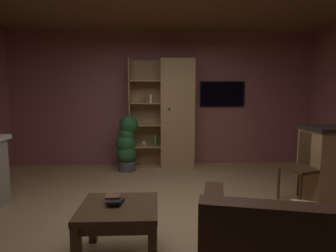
{
  "coord_description": "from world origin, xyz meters",
  "views": [
    {
      "loc": [
        -0.13,
        -2.82,
        1.4
      ],
      "look_at": [
        0.0,
        0.4,
        1.05
      ],
      "focal_mm": 28.58,
      "sensor_mm": 36.0,
      "label": 1
    }
  ],
  "objects_px": {
    "bookshelf_cabinet": "(173,114)",
    "table_book_0": "(118,201)",
    "wall_mounted_tv": "(222,94)",
    "table_book_2": "(113,196)",
    "dining_chair": "(305,163)",
    "coffee_table": "(119,215)",
    "potted_floor_plant": "(127,143)",
    "table_book_1": "(114,202)"
  },
  "relations": [
    {
      "from": "coffee_table",
      "to": "table_book_1",
      "type": "xyz_separation_m",
      "value": [
        -0.04,
        -0.01,
        0.13
      ]
    },
    {
      "from": "dining_chair",
      "to": "potted_floor_plant",
      "type": "distance_m",
      "value": 3.0
    },
    {
      "from": "potted_floor_plant",
      "to": "wall_mounted_tv",
      "type": "distance_m",
      "value": 2.18
    },
    {
      "from": "table_book_0",
      "to": "table_book_1",
      "type": "xyz_separation_m",
      "value": [
        -0.02,
        -0.08,
        0.02
      ]
    },
    {
      "from": "dining_chair",
      "to": "wall_mounted_tv",
      "type": "height_order",
      "value": "wall_mounted_tv"
    },
    {
      "from": "table_book_0",
      "to": "dining_chair",
      "type": "height_order",
      "value": "dining_chair"
    },
    {
      "from": "bookshelf_cabinet",
      "to": "potted_floor_plant",
      "type": "height_order",
      "value": "bookshelf_cabinet"
    },
    {
      "from": "table_book_0",
      "to": "bookshelf_cabinet",
      "type": "bearing_deg",
      "value": 77.35
    },
    {
      "from": "coffee_table",
      "to": "dining_chair",
      "type": "distance_m",
      "value": 2.58
    },
    {
      "from": "bookshelf_cabinet",
      "to": "table_book_1",
      "type": "xyz_separation_m",
      "value": [
        -0.69,
        -3.06,
        -0.54
      ]
    },
    {
      "from": "bookshelf_cabinet",
      "to": "coffee_table",
      "type": "xyz_separation_m",
      "value": [
        -0.65,
        -3.05,
        -0.67
      ]
    },
    {
      "from": "table_book_0",
      "to": "wall_mounted_tv",
      "type": "height_order",
      "value": "wall_mounted_tv"
    },
    {
      "from": "table_book_0",
      "to": "table_book_2",
      "type": "xyz_separation_m",
      "value": [
        -0.04,
        -0.01,
        0.05
      ]
    },
    {
      "from": "coffee_table",
      "to": "potted_floor_plant",
      "type": "height_order",
      "value": "potted_floor_plant"
    },
    {
      "from": "dining_chair",
      "to": "potted_floor_plant",
      "type": "relative_size",
      "value": 0.87
    },
    {
      "from": "table_book_0",
      "to": "potted_floor_plant",
      "type": "distance_m",
      "value": 2.72
    },
    {
      "from": "table_book_0",
      "to": "dining_chair",
      "type": "xyz_separation_m",
      "value": [
        2.32,
        1.1,
        0.04
      ]
    },
    {
      "from": "bookshelf_cabinet",
      "to": "table_book_0",
      "type": "distance_m",
      "value": 3.11
    },
    {
      "from": "wall_mounted_tv",
      "to": "bookshelf_cabinet",
      "type": "bearing_deg",
      "value": -168.42
    },
    {
      "from": "wall_mounted_tv",
      "to": "potted_floor_plant",
      "type": "bearing_deg",
      "value": -165.76
    },
    {
      "from": "potted_floor_plant",
      "to": "wall_mounted_tv",
      "type": "relative_size",
      "value": 1.16
    },
    {
      "from": "table_book_2",
      "to": "wall_mounted_tv",
      "type": "relative_size",
      "value": 0.13
    },
    {
      "from": "bookshelf_cabinet",
      "to": "wall_mounted_tv",
      "type": "relative_size",
      "value": 2.33
    },
    {
      "from": "table_book_2",
      "to": "wall_mounted_tv",
      "type": "xyz_separation_m",
      "value": [
        1.73,
        3.2,
        0.93
      ]
    },
    {
      "from": "coffee_table",
      "to": "dining_chair",
      "type": "bearing_deg",
      "value": 26.96
    },
    {
      "from": "table_book_0",
      "to": "table_book_1",
      "type": "bearing_deg",
      "value": -103.11
    },
    {
      "from": "bookshelf_cabinet",
      "to": "dining_chair",
      "type": "height_order",
      "value": "bookshelf_cabinet"
    },
    {
      "from": "coffee_table",
      "to": "wall_mounted_tv",
      "type": "xyz_separation_m",
      "value": [
        1.68,
        3.26,
        1.08
      ]
    },
    {
      "from": "coffee_table",
      "to": "table_book_1",
      "type": "distance_m",
      "value": 0.14
    },
    {
      "from": "bookshelf_cabinet",
      "to": "table_book_1",
      "type": "bearing_deg",
      "value": -102.67
    },
    {
      "from": "coffee_table",
      "to": "table_book_0",
      "type": "distance_m",
      "value": 0.13
    },
    {
      "from": "table_book_1",
      "to": "potted_floor_plant",
      "type": "height_order",
      "value": "potted_floor_plant"
    },
    {
      "from": "coffee_table",
      "to": "wall_mounted_tv",
      "type": "height_order",
      "value": "wall_mounted_tv"
    },
    {
      "from": "coffee_table",
      "to": "table_book_2",
      "type": "xyz_separation_m",
      "value": [
        -0.06,
        0.06,
        0.15
      ]
    },
    {
      "from": "bookshelf_cabinet",
      "to": "potted_floor_plant",
      "type": "xyz_separation_m",
      "value": [
        -0.89,
        -0.28,
        -0.52
      ]
    },
    {
      "from": "wall_mounted_tv",
      "to": "table_book_2",
      "type": "bearing_deg",
      "value": -118.41
    },
    {
      "from": "table_book_2",
      "to": "dining_chair",
      "type": "distance_m",
      "value": 2.61
    },
    {
      "from": "bookshelf_cabinet",
      "to": "coffee_table",
      "type": "distance_m",
      "value": 3.19
    },
    {
      "from": "coffee_table",
      "to": "table_book_0",
      "type": "relative_size",
      "value": 6.45
    },
    {
      "from": "table_book_0",
      "to": "table_book_1",
      "type": "distance_m",
      "value": 0.08
    },
    {
      "from": "coffee_table",
      "to": "wall_mounted_tv",
      "type": "bearing_deg",
      "value": 62.79
    },
    {
      "from": "coffee_table",
      "to": "table_book_0",
      "type": "xyz_separation_m",
      "value": [
        -0.02,
        0.07,
        0.1
      ]
    }
  ]
}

